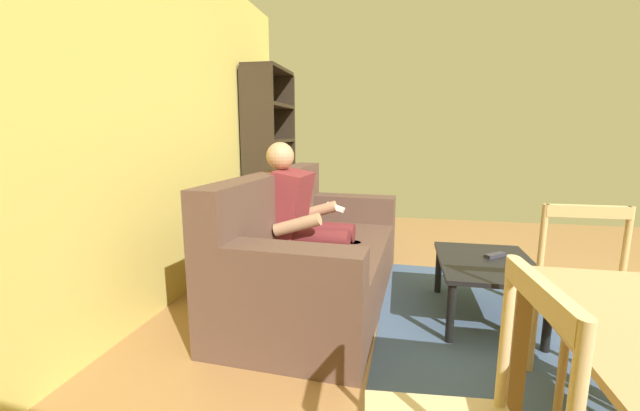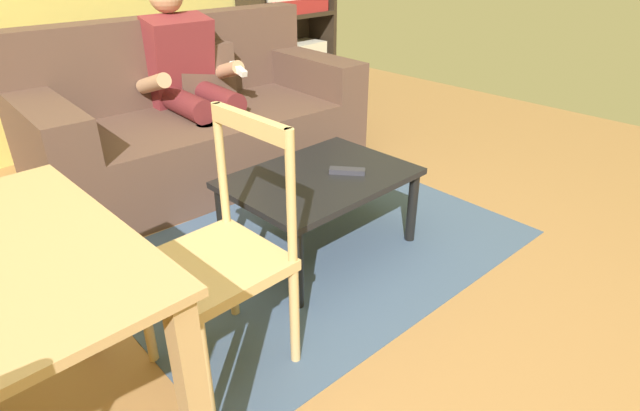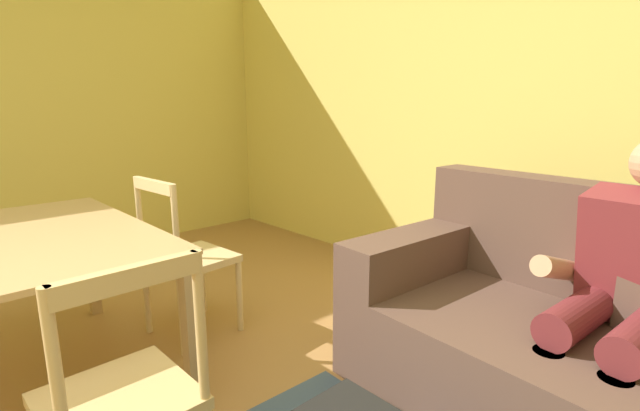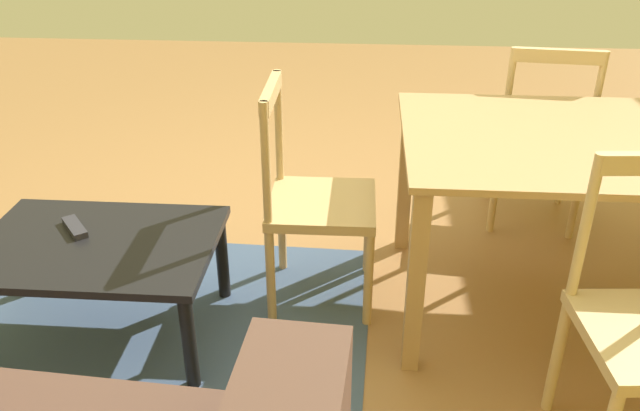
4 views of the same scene
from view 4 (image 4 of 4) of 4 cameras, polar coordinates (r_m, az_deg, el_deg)
The scene contains 7 objects.
ground_plane at distance 3.07m, azimuth 1.17°, elevation -4.36°, with size 8.17×8.17×0.00m, color #9E7042.
coffee_table at distance 2.54m, azimuth -18.85°, elevation -4.05°, with size 0.87×0.62×0.41m.
tv_remote at distance 2.61m, azimuth -20.68°, elevation -1.80°, with size 0.05×0.17×0.02m, color #2D2D38.
dining_table at distance 2.63m, azimuth 22.76°, elevation 3.49°, with size 1.42×0.95×0.75m.
dining_chair_facing_couch at distance 2.58m, azimuth -0.48°, elevation 0.37°, with size 0.42×0.42×0.92m.
dining_chair_by_doorway at distance 3.35m, azimuth 18.64°, elevation 5.87°, with size 0.46×0.46×0.92m.
area_rug at distance 2.73m, azimuth -17.72°, elevation -10.36°, with size 2.00×1.40×0.01m, color #3D5170.
Camera 4 is at (-0.13, 2.60, 1.63)m, focal length 36.54 mm.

